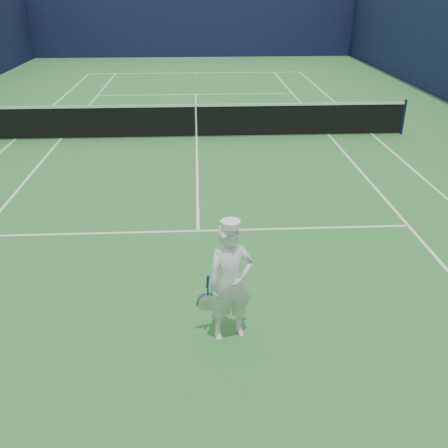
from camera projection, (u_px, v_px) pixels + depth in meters
name	position (u px, v px, depth m)	size (l,w,h in m)	color
ground	(196.00, 137.00, 15.30)	(80.00, 80.00, 0.00)	#2C7532
court_markings	(196.00, 137.00, 15.29)	(11.03, 23.83, 0.01)	white
windscreen_fence	(195.00, 70.00, 14.42)	(20.12, 36.12, 4.00)	#0F1437
tennis_net	(196.00, 119.00, 15.05)	(12.88, 0.09, 1.07)	#141E4C
tennis_player	(230.00, 282.00, 6.40)	(0.81, 0.53, 1.71)	white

